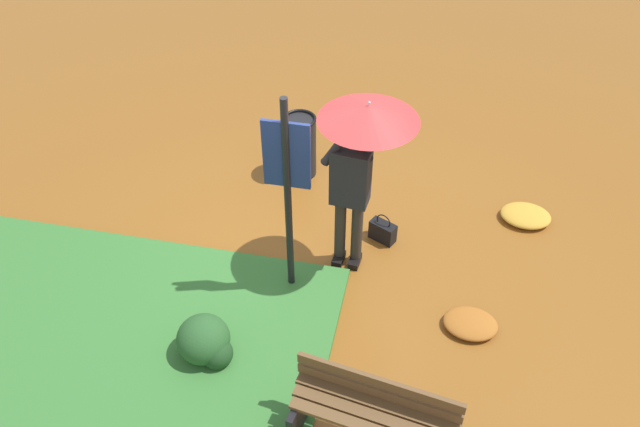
{
  "coord_description": "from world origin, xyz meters",
  "views": [
    {
      "loc": [
        1.02,
        -4.97,
        5.14
      ],
      "look_at": [
        0.04,
        -0.26,
        0.85
      ],
      "focal_mm": 36.23,
      "sensor_mm": 36.0,
      "label": 1
    }
  ],
  "objects_px": {
    "person_with_umbrella": "(360,146)",
    "park_bench": "(375,416)",
    "info_sign_post": "(287,178)",
    "handbag": "(383,231)",
    "trash_bin": "(300,146)"
  },
  "relations": [
    {
      "from": "info_sign_post",
      "to": "handbag",
      "type": "xyz_separation_m",
      "value": [
        0.85,
        0.88,
        -1.32
      ]
    },
    {
      "from": "person_with_umbrella",
      "to": "handbag",
      "type": "distance_m",
      "value": 1.5
    },
    {
      "from": "park_bench",
      "to": "info_sign_post",
      "type": "bearing_deg",
      "value": 124.25
    },
    {
      "from": "person_with_umbrella",
      "to": "park_bench",
      "type": "distance_m",
      "value": 2.45
    },
    {
      "from": "trash_bin",
      "to": "person_with_umbrella",
      "type": "bearing_deg",
      "value": -56.33
    },
    {
      "from": "park_bench",
      "to": "trash_bin",
      "type": "distance_m",
      "value": 3.8
    },
    {
      "from": "handbag",
      "to": "park_bench",
      "type": "relative_size",
      "value": 0.26
    },
    {
      "from": "person_with_umbrella",
      "to": "trash_bin",
      "type": "bearing_deg",
      "value": 123.67
    },
    {
      "from": "handbag",
      "to": "trash_bin",
      "type": "distance_m",
      "value": 1.6
    },
    {
      "from": "handbag",
      "to": "trash_bin",
      "type": "height_order",
      "value": "trash_bin"
    },
    {
      "from": "info_sign_post",
      "to": "trash_bin",
      "type": "distance_m",
      "value": 2.18
    },
    {
      "from": "person_with_umbrella",
      "to": "trash_bin",
      "type": "relative_size",
      "value": 2.45
    },
    {
      "from": "person_with_umbrella",
      "to": "trash_bin",
      "type": "distance_m",
      "value": 2.04
    },
    {
      "from": "info_sign_post",
      "to": "trash_bin",
      "type": "relative_size",
      "value": 2.76
    },
    {
      "from": "park_bench",
      "to": "trash_bin",
      "type": "bearing_deg",
      "value": 112.36
    }
  ]
}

